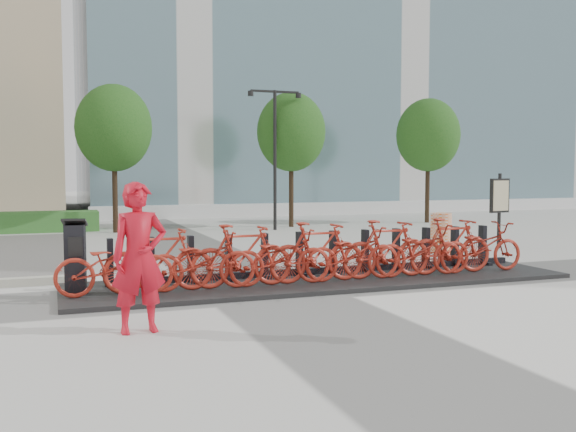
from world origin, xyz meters
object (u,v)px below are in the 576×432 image
object	(u,v)px
construction_barrel	(441,233)
kiosk	(75,257)
worker_red	(139,258)
map_sign	(500,199)
bike_0	(115,265)

from	to	relation	value
construction_barrel	kiosk	bearing A→B (deg)	-161.90
kiosk	worker_red	xyz separation A→B (m)	(0.71, -2.68, 0.30)
kiosk	map_sign	size ratio (longest dim) A/B	0.61
worker_red	construction_barrel	bearing A→B (deg)	28.36
bike_0	worker_red	world-z (taller)	worker_red
bike_0	kiosk	world-z (taller)	kiosk
worker_red	construction_barrel	xyz separation A→B (m)	(8.39, 5.66, -0.47)
bike_0	map_sign	distance (m)	11.23
worker_red	map_sign	bearing A→B (deg)	24.09
construction_barrel	map_sign	size ratio (longest dim) A/B	0.50
construction_barrel	map_sign	world-z (taller)	map_sign
kiosk	construction_barrel	world-z (taller)	kiosk
bike_0	construction_barrel	xyz separation A→B (m)	(8.50, 3.37, -0.06)
worker_red	construction_barrel	distance (m)	10.13
map_sign	construction_barrel	bearing A→B (deg)	178.65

